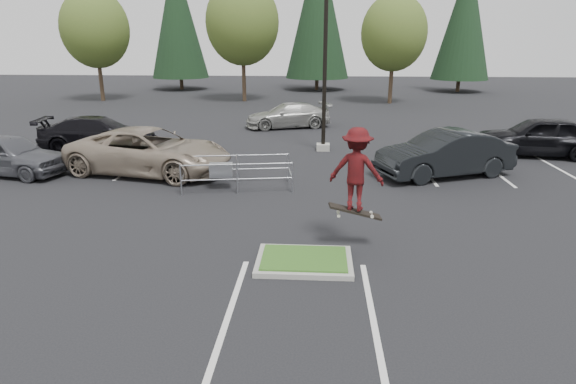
# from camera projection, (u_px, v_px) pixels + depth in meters

# --- Properties ---
(ground) EXTENTS (120.00, 120.00, 0.00)m
(ground) POSITION_uv_depth(u_px,v_px,m) (304.00, 264.00, 11.11)
(ground) COLOR black
(ground) RESTS_ON ground
(grass_median) EXTENTS (2.20, 1.60, 0.16)m
(grass_median) POSITION_uv_depth(u_px,v_px,m) (304.00, 260.00, 11.09)
(grass_median) COLOR #9D9C92
(grass_median) RESTS_ON ground
(stall_lines) EXTENTS (22.62, 17.60, 0.01)m
(stall_lines) POSITION_uv_depth(u_px,v_px,m) (271.00, 187.00, 16.92)
(stall_lines) COLOR silver
(stall_lines) RESTS_ON ground
(light_pole) EXTENTS (0.70, 0.60, 10.12)m
(light_pole) POSITION_uv_depth(u_px,v_px,m) (325.00, 49.00, 21.11)
(light_pole) COLOR #9D9C92
(light_pole) RESTS_ON ground
(decid_a) EXTENTS (5.44, 5.44, 8.91)m
(decid_a) POSITION_uv_depth(u_px,v_px,m) (95.00, 31.00, 39.08)
(decid_a) COLOR #38281C
(decid_a) RESTS_ON ground
(decid_b) EXTENTS (5.89, 5.89, 9.64)m
(decid_b) POSITION_uv_depth(u_px,v_px,m) (242.00, 25.00, 38.69)
(decid_b) COLOR #38281C
(decid_b) RESTS_ON ground
(decid_c) EXTENTS (5.12, 5.12, 8.38)m
(decid_c) POSITION_uv_depth(u_px,v_px,m) (394.00, 35.00, 37.53)
(decid_c) COLOR #38281C
(decid_c) RESTS_ON ground
(conif_a) EXTENTS (5.72, 5.72, 13.00)m
(conif_a) POSITION_uv_depth(u_px,v_px,m) (177.00, 17.00, 47.86)
(conif_a) COLOR #38281C
(conif_a) RESTS_ON ground
(conif_b) EXTENTS (6.38, 6.38, 14.50)m
(conif_b) POSITION_uv_depth(u_px,v_px,m) (318.00, 9.00, 47.26)
(conif_b) COLOR #38281C
(conif_b) RESTS_ON ground
(conif_c) EXTENTS (5.50, 5.50, 12.50)m
(conif_c) POSITION_uv_depth(u_px,v_px,m) (465.00, 19.00, 45.76)
(conif_c) COLOR #38281C
(conif_c) RESTS_ON ground
(cart_corral) EXTENTS (3.91, 1.91, 1.06)m
(cart_corral) POSITION_uv_depth(u_px,v_px,m) (225.00, 170.00, 16.52)
(cart_corral) COLOR #989AA0
(cart_corral) RESTS_ON ground
(skateboarder) EXTENTS (1.44, 1.03, 2.26)m
(skateboarder) POSITION_uv_depth(u_px,v_px,m) (357.00, 170.00, 11.39)
(skateboarder) COLOR black
(skateboarder) RESTS_ON ground
(car_l_tan) EXTENTS (6.71, 4.13, 1.74)m
(car_l_tan) POSITION_uv_depth(u_px,v_px,m) (149.00, 151.00, 18.41)
(car_l_tan) COLOR gray
(car_l_tan) RESTS_ON ground
(car_l_black) EXTENTS (5.57, 2.86, 1.55)m
(car_l_black) POSITION_uv_depth(u_px,v_px,m) (98.00, 133.00, 22.42)
(car_l_black) COLOR black
(car_l_black) RESTS_ON ground
(car_l_grey) EXTENTS (4.83, 2.69, 1.55)m
(car_l_grey) POSITION_uv_depth(u_px,v_px,m) (8.00, 155.00, 18.23)
(car_l_grey) COLOR #4F5157
(car_l_grey) RESTS_ON ground
(car_r_charc) EXTENTS (5.48, 3.60, 1.71)m
(car_r_charc) POSITION_uv_depth(u_px,v_px,m) (445.00, 154.00, 18.01)
(car_r_charc) COLOR black
(car_r_charc) RESTS_ON ground
(car_r_black) EXTENTS (5.39, 2.76, 1.75)m
(car_r_black) POSITION_uv_depth(u_px,v_px,m) (539.00, 136.00, 21.18)
(car_r_black) COLOR black
(car_r_black) RESTS_ON ground
(car_far_silver) EXTENTS (5.30, 3.39, 1.43)m
(car_far_silver) POSITION_uv_depth(u_px,v_px,m) (289.00, 115.00, 28.10)
(car_far_silver) COLOR #A6A7A1
(car_far_silver) RESTS_ON ground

